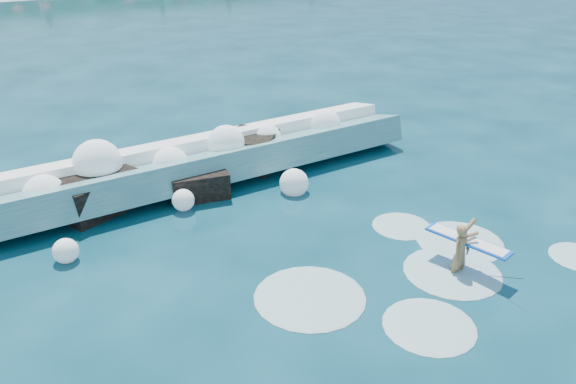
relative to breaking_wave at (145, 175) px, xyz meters
The scene contains 6 objects.
ground 6.79m from the breaking_wave, 81.84° to the right, with size 200.00×200.00×0.00m, color #072D39.
breaking_wave is the anchor object (origin of this frame).
rock_cluster 1.03m from the breaking_wave, 22.83° to the right, with size 8.39×3.33×1.39m.
surfer_with_board 10.08m from the breaking_wave, 60.82° to the right, with size 1.06×2.81×1.58m.
wave_spray 1.21m from the breaking_wave, 169.37° to the right, with size 15.56×4.36×2.15m.
surf_foam 9.18m from the breaking_wave, 64.69° to the right, with size 9.04×5.52×0.13m.
Camera 1 is at (-6.13, -9.72, 7.81)m, focal length 35.00 mm.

